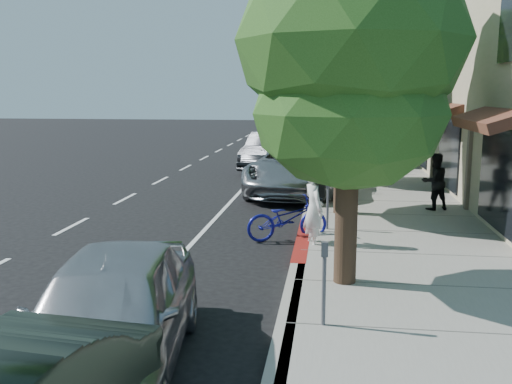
% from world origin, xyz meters
% --- Properties ---
extents(ground, '(120.00, 120.00, 0.00)m').
position_xyz_m(ground, '(0.00, 0.00, 0.00)').
color(ground, black).
rests_on(ground, ground).
extents(sidewalk, '(4.60, 56.00, 0.15)m').
position_xyz_m(sidewalk, '(2.30, 8.00, 0.07)').
color(sidewalk, gray).
rests_on(sidewalk, ground).
extents(curb, '(0.30, 56.00, 0.15)m').
position_xyz_m(curb, '(0.00, 8.00, 0.07)').
color(curb, '#9E998E').
rests_on(curb, ground).
extents(curb_red_segment, '(0.32, 4.00, 0.15)m').
position_xyz_m(curb_red_segment, '(0.00, 1.00, 0.07)').
color(curb_red_segment, maroon).
rests_on(curb_red_segment, ground).
extents(street_tree_0, '(3.97, 3.97, 6.82)m').
position_xyz_m(street_tree_0, '(0.90, -2.00, 4.26)').
color(street_tree_0, black).
rests_on(street_tree_0, ground).
extents(street_tree_1, '(5.38, 5.38, 7.91)m').
position_xyz_m(street_tree_1, '(0.90, 4.00, 4.76)').
color(street_tree_1, black).
rests_on(street_tree_1, ground).
extents(street_tree_2, '(4.36, 4.36, 7.01)m').
position_xyz_m(street_tree_2, '(0.90, 10.00, 4.31)').
color(street_tree_2, black).
rests_on(street_tree_2, ground).
extents(street_tree_3, '(4.38, 4.38, 7.22)m').
position_xyz_m(street_tree_3, '(0.90, 16.00, 4.46)').
color(street_tree_3, black).
rests_on(street_tree_3, ground).
extents(street_tree_4, '(4.98, 4.98, 8.00)m').
position_xyz_m(street_tree_4, '(0.90, 22.00, 4.92)').
color(street_tree_4, black).
rests_on(street_tree_4, ground).
extents(street_tree_5, '(4.36, 4.36, 6.82)m').
position_xyz_m(street_tree_5, '(0.90, 28.00, 4.17)').
color(street_tree_5, black).
rests_on(street_tree_5, ground).
extents(cyclist, '(0.69, 0.80, 1.86)m').
position_xyz_m(cyclist, '(0.25, 0.65, 0.93)').
color(cyclist, white).
rests_on(cyclist, ground).
extents(bicycle, '(2.13, 1.45, 1.06)m').
position_xyz_m(bicycle, '(-0.40, 1.36, 0.53)').
color(bicycle, navy).
rests_on(bicycle, ground).
extents(silver_suv, '(3.52, 6.78, 1.83)m').
position_xyz_m(silver_suv, '(-0.55, 8.00, 0.91)').
color(silver_suv, '#99999D').
rests_on(silver_suv, ground).
extents(dark_sedan, '(2.28, 5.28, 1.69)m').
position_xyz_m(dark_sedan, '(-2.20, 13.95, 0.85)').
color(dark_sedan, black).
rests_on(dark_sedan, ground).
extents(white_pickup, '(2.73, 5.38, 1.50)m').
position_xyz_m(white_pickup, '(-1.79, 17.89, 0.75)').
color(white_pickup, silver).
rests_on(white_pickup, ground).
extents(dark_suv_far, '(2.38, 5.15, 1.71)m').
position_xyz_m(dark_suv_far, '(-0.75, 21.50, 0.85)').
color(dark_suv_far, black).
rests_on(dark_suv_far, ground).
extents(near_car_a, '(2.47, 4.87, 1.59)m').
position_xyz_m(near_car_a, '(-2.10, -5.50, 0.79)').
color(near_car_a, '#AFB0B4').
rests_on(near_car_a, ground).
extents(pedestrian, '(0.98, 0.88, 1.65)m').
position_xyz_m(pedestrian, '(3.59, 4.82, 0.97)').
color(pedestrian, black).
rests_on(pedestrian, sidewalk).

